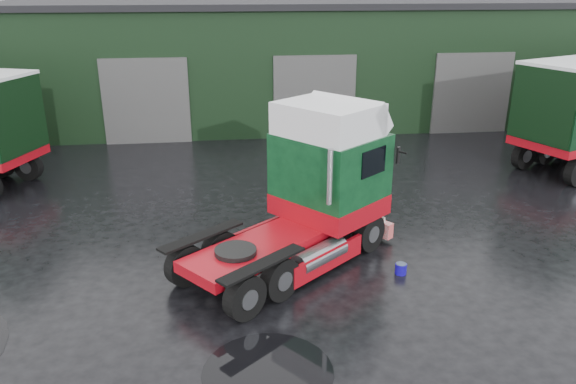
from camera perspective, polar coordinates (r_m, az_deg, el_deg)
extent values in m
plane|color=black|center=(14.93, 4.10, -8.67)|extent=(100.00, 100.00, 0.00)
cube|color=black|center=(33.35, 0.93, 13.27)|extent=(32.00, 12.00, 6.00)
cube|color=black|center=(33.09, 0.97, 18.69)|extent=(32.40, 12.40, 0.30)
cylinder|color=#110692|center=(15.31, 11.39, -7.66)|extent=(0.40, 0.40, 0.29)
cylinder|color=black|center=(11.73, -2.07, -17.83)|extent=(2.65, 2.65, 0.01)
cylinder|color=black|center=(20.40, 5.22, -0.37)|extent=(3.11, 3.11, 0.01)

